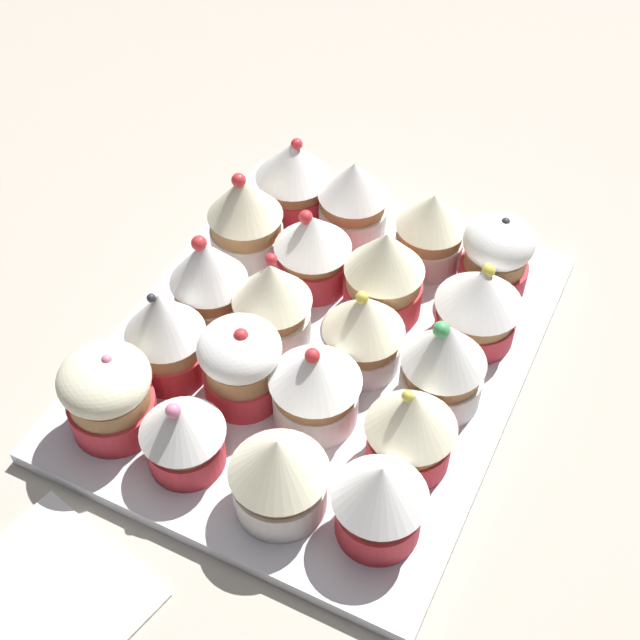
{
  "coord_description": "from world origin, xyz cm",
  "views": [
    {
      "loc": [
        38.81,
        18.98,
        52.51
      ],
      "look_at": [
        0.0,
        0.0,
        4.2
      ],
      "focal_mm": 49.95,
      "sensor_mm": 36.0,
      "label": 1
    }
  ],
  "objects_px": {
    "cupcake_1": "(245,217)",
    "cupcake_18": "(411,427)",
    "cupcake_8": "(241,363)",
    "cupcake_11": "(384,273)",
    "cupcake_16": "(479,303)",
    "cupcake_13": "(315,384)",
    "cupcake_9": "(182,431)",
    "cupcake_17": "(444,363)",
    "baking_tray": "(320,352)",
    "cupcake_2": "(209,278)",
    "napkin": "(43,602)",
    "cupcake_4": "(108,393)",
    "cupcake_5": "(353,198)",
    "cupcake_6": "(313,249)",
    "cupcake_19": "(380,498)",
    "cupcake_12": "(366,326)",
    "cupcake_14": "(279,472)",
    "cupcake_3": "(165,333)",
    "cupcake_0": "(293,177)",
    "cupcake_7": "(272,302)",
    "cupcake_15": "(496,255)",
    "cupcake_10": "(431,229)"
  },
  "relations": [
    {
      "from": "baking_tray",
      "to": "cupcake_4",
      "type": "xyz_separation_m",
      "value": [
        0.13,
        -0.1,
        0.04
      ]
    },
    {
      "from": "cupcake_4",
      "to": "cupcake_9",
      "type": "relative_size",
      "value": 1.03
    },
    {
      "from": "cupcake_13",
      "to": "cupcake_17",
      "type": "height_order",
      "value": "cupcake_17"
    },
    {
      "from": "cupcake_9",
      "to": "cupcake_11",
      "type": "height_order",
      "value": "cupcake_11"
    },
    {
      "from": "cupcake_1",
      "to": "cupcake_17",
      "type": "relative_size",
      "value": 1.02
    },
    {
      "from": "cupcake_2",
      "to": "cupcake_0",
      "type": "bearing_deg",
      "value": 179.49
    },
    {
      "from": "cupcake_0",
      "to": "baking_tray",
      "type": "bearing_deg",
      "value": 34.3
    },
    {
      "from": "cupcake_1",
      "to": "cupcake_12",
      "type": "relative_size",
      "value": 1.13
    },
    {
      "from": "baking_tray",
      "to": "cupcake_13",
      "type": "height_order",
      "value": "cupcake_13"
    },
    {
      "from": "cupcake_1",
      "to": "cupcake_14",
      "type": "xyz_separation_m",
      "value": [
        0.2,
        0.13,
        -0.0
      ]
    },
    {
      "from": "cupcake_1",
      "to": "cupcake_5",
      "type": "distance_m",
      "value": 0.09
    },
    {
      "from": "cupcake_4",
      "to": "cupcake_14",
      "type": "height_order",
      "value": "same"
    },
    {
      "from": "cupcake_16",
      "to": "cupcake_13",
      "type": "bearing_deg",
      "value": -32.06
    },
    {
      "from": "cupcake_7",
      "to": "cupcake_8",
      "type": "relative_size",
      "value": 1.12
    },
    {
      "from": "napkin",
      "to": "cupcake_13",
      "type": "bearing_deg",
      "value": 154.76
    },
    {
      "from": "cupcake_6",
      "to": "cupcake_11",
      "type": "distance_m",
      "value": 0.06
    },
    {
      "from": "cupcake_18",
      "to": "cupcake_3",
      "type": "bearing_deg",
      "value": -88.91
    },
    {
      "from": "cupcake_13",
      "to": "cupcake_16",
      "type": "distance_m",
      "value": 0.14
    },
    {
      "from": "cupcake_12",
      "to": "cupcake_16",
      "type": "height_order",
      "value": "cupcake_12"
    },
    {
      "from": "cupcake_6",
      "to": "cupcake_19",
      "type": "xyz_separation_m",
      "value": [
        0.18,
        0.14,
        0.0
      ]
    },
    {
      "from": "cupcake_14",
      "to": "cupcake_9",
      "type": "bearing_deg",
      "value": -90.78
    },
    {
      "from": "cupcake_1",
      "to": "cupcake_18",
      "type": "bearing_deg",
      "value": 56.67
    },
    {
      "from": "baking_tray",
      "to": "cupcake_17",
      "type": "distance_m",
      "value": 0.11
    },
    {
      "from": "cupcake_2",
      "to": "cupcake_4",
      "type": "bearing_deg",
      "value": -4.1
    },
    {
      "from": "cupcake_16",
      "to": "baking_tray",
      "type": "bearing_deg",
      "value": -58.42
    },
    {
      "from": "cupcake_14",
      "to": "cupcake_0",
      "type": "bearing_deg",
      "value": -154.61
    },
    {
      "from": "baking_tray",
      "to": "cupcake_14",
      "type": "xyz_separation_m",
      "value": [
        0.13,
        0.04,
        0.04
      ]
    },
    {
      "from": "cupcake_12",
      "to": "cupcake_2",
      "type": "bearing_deg",
      "value": -84.82
    },
    {
      "from": "cupcake_4",
      "to": "cupcake_5",
      "type": "height_order",
      "value": "cupcake_5"
    },
    {
      "from": "cupcake_0",
      "to": "cupcake_16",
      "type": "relative_size",
      "value": 1.05
    },
    {
      "from": "cupcake_13",
      "to": "cupcake_12",
      "type": "bearing_deg",
      "value": 171.15
    },
    {
      "from": "cupcake_12",
      "to": "cupcake_19",
      "type": "distance_m",
      "value": 0.14
    },
    {
      "from": "cupcake_14",
      "to": "cupcake_19",
      "type": "bearing_deg",
      "value": 98.96
    },
    {
      "from": "cupcake_4",
      "to": "cupcake_6",
      "type": "xyz_separation_m",
      "value": [
        -0.19,
        0.06,
        0.0
      ]
    },
    {
      "from": "cupcake_9",
      "to": "cupcake_18",
      "type": "height_order",
      "value": "cupcake_18"
    },
    {
      "from": "cupcake_11",
      "to": "cupcake_15",
      "type": "relative_size",
      "value": 1.15
    },
    {
      "from": "cupcake_13",
      "to": "cupcake_14",
      "type": "bearing_deg",
      "value": 8.19
    },
    {
      "from": "baking_tray",
      "to": "cupcake_2",
      "type": "bearing_deg",
      "value": -85.27
    },
    {
      "from": "cupcake_8",
      "to": "cupcake_11",
      "type": "bearing_deg",
      "value": 155.09
    },
    {
      "from": "cupcake_4",
      "to": "cupcake_10",
      "type": "relative_size",
      "value": 0.99
    },
    {
      "from": "cupcake_6",
      "to": "cupcake_0",
      "type": "bearing_deg",
      "value": -142.76
    },
    {
      "from": "cupcake_2",
      "to": "cupcake_11",
      "type": "distance_m",
      "value": 0.13
    },
    {
      "from": "cupcake_13",
      "to": "cupcake_16",
      "type": "xyz_separation_m",
      "value": [
        -0.12,
        0.07,
        0.0
      ]
    },
    {
      "from": "cupcake_5",
      "to": "cupcake_12",
      "type": "height_order",
      "value": "cupcake_12"
    },
    {
      "from": "cupcake_11",
      "to": "cupcake_14",
      "type": "relative_size",
      "value": 1.13
    },
    {
      "from": "napkin",
      "to": "baking_tray",
      "type": "bearing_deg",
      "value": 165.23
    },
    {
      "from": "cupcake_1",
      "to": "cupcake_2",
      "type": "bearing_deg",
      "value": 7.19
    },
    {
      "from": "cupcake_10",
      "to": "cupcake_13",
      "type": "xyz_separation_m",
      "value": [
        0.18,
        -0.01,
        -0.0
      ]
    },
    {
      "from": "cupcake_7",
      "to": "cupcake_11",
      "type": "relative_size",
      "value": 1.01
    },
    {
      "from": "cupcake_1",
      "to": "cupcake_15",
      "type": "bearing_deg",
      "value": 105.35
    }
  ]
}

